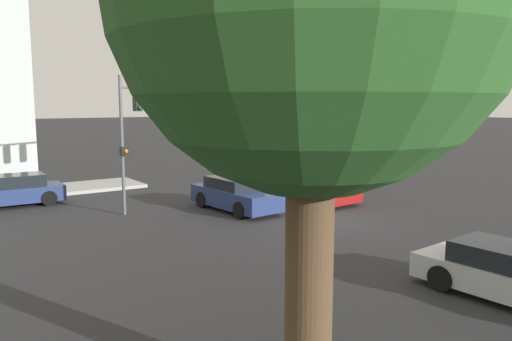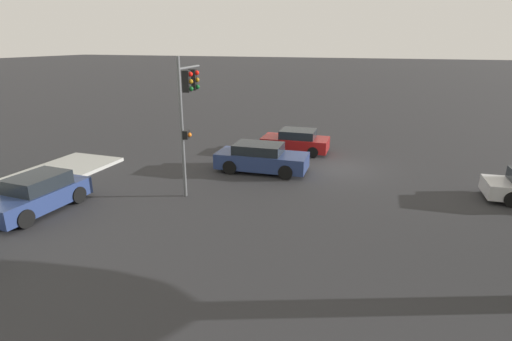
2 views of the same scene
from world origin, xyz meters
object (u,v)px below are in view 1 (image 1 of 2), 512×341
Objects in this scene: parked_car_0 at (17,191)px; crossing_car_2 at (319,188)px; crossing_car_1 at (236,194)px; traffic_signal at (137,118)px.

crossing_car_2 is at bearing 150.11° from parked_car_0.
crossing_car_1 is at bearing 77.11° from crossing_car_2.
crossing_car_1 is 10.29m from parked_car_0.
crossing_car_1 is at bearing 53.30° from traffic_signal.
crossing_car_1 is 1.15× the size of parked_car_0.
crossing_car_1 is (-2.05, -3.69, -3.42)m from traffic_signal.
crossing_car_2 is 14.22m from parked_car_0.
traffic_signal reaches higher than crossing_car_1.
crossing_car_1 is 1.18× the size of crossing_car_2.
parked_car_0 is (6.73, 7.78, -0.02)m from crossing_car_1.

